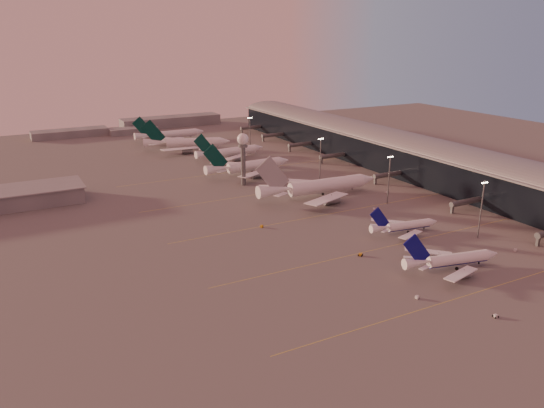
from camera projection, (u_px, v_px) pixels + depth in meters
name	position (u px, v px, depth m)	size (l,w,h in m)	color
ground	(368.00, 264.00, 198.15)	(700.00, 700.00, 0.00)	#5D5A5B
taxiway_markings	(346.00, 210.00, 258.56)	(180.00, 185.25, 0.02)	gold
terminal	(397.00, 152.00, 335.57)	(57.00, 362.00, 23.04)	black
radar_tower	(243.00, 149.00, 294.57)	(6.40, 6.40, 31.10)	#56595D
mast_a	(482.00, 207.00, 219.88)	(3.60, 0.56, 25.00)	#56595D
mast_b	(389.00, 177.00, 264.67)	(3.60, 0.56, 25.00)	#56595D
mast_c	(320.00, 156.00, 308.57)	(3.60, 0.56, 25.00)	#56595D
mast_d	(250.00, 132.00, 383.17)	(3.60, 0.56, 25.00)	#56595D
distant_horizon	(143.00, 125.00, 470.86)	(165.00, 37.50, 9.00)	slate
narrowbody_near	(452.00, 261.00, 193.19)	(39.81, 31.47, 15.71)	white
narrowbody_mid	(404.00, 227.00, 228.48)	(34.04, 27.00, 13.34)	white
widebody_white	(319.00, 189.00, 278.08)	(70.82, 56.65, 24.89)	white
greentail_a	(249.00, 168.00, 323.48)	(58.61, 47.25, 21.28)	white
greentail_b	(231.00, 153.00, 364.04)	(53.22, 42.82, 19.33)	white
greentail_c	(188.00, 145.00, 388.62)	(61.72, 49.05, 23.23)	white
greentail_d	(170.00, 136.00, 423.06)	(57.98, 46.85, 21.07)	white
gsv_truck_a	(418.00, 295.00, 172.53)	(5.85, 3.05, 2.25)	silver
gsv_tug_near	(496.00, 316.00, 161.23)	(2.40, 3.49, 0.93)	silver
gsv_catering_a	(516.00, 246.00, 209.42)	(5.49, 3.78, 4.13)	silver
gsv_tug_mid	(360.00, 255.00, 205.44)	(3.93, 4.23, 1.04)	orange
gsv_truck_b	(375.00, 208.00, 258.17)	(5.74, 3.85, 2.19)	silver
gsv_truck_c	(262.00, 225.00, 235.47)	(6.04, 4.91, 2.36)	orange
gsv_catering_b	(388.00, 189.00, 284.89)	(5.57, 2.83, 4.47)	silver
gsv_tug_far	(283.00, 185.00, 299.07)	(2.89, 3.68, 0.92)	silver
gsv_tug_hangar	(258.00, 164.00, 347.58)	(3.92, 3.52, 0.96)	orange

